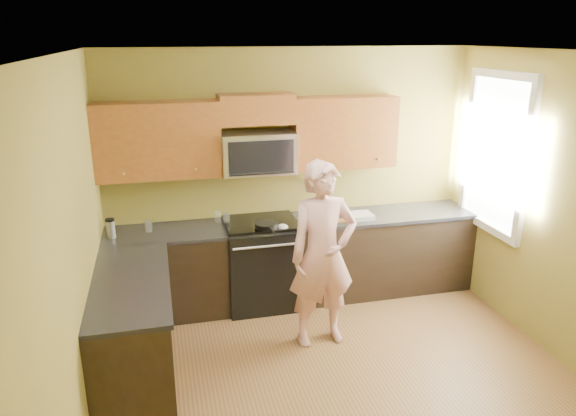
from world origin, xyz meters
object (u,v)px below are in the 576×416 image
object	(u,v)px
microwave	(258,172)
butter_tub	(304,224)
frying_pan	(266,227)
travel_mug	(112,237)
woman	(323,255)
stove	(262,263)

from	to	relation	value
microwave	butter_tub	bearing A→B (deg)	-29.66
frying_pan	microwave	bearing A→B (deg)	88.91
butter_tub	travel_mug	bearing A→B (deg)	177.28
woman	frying_pan	distance (m)	0.78
woman	frying_pan	bearing A→B (deg)	116.46
butter_tub	frying_pan	bearing A→B (deg)	-170.32
stove	microwave	xyz separation A→B (m)	(0.00, 0.12, 0.97)
travel_mug	woman	bearing A→B (deg)	-23.71
stove	microwave	distance (m)	0.98
microwave	woman	bearing A→B (deg)	-67.65
microwave	butter_tub	distance (m)	0.73
woman	microwave	bearing A→B (deg)	108.76
woman	frying_pan	xyz separation A→B (m)	(-0.39, 0.67, 0.07)
butter_tub	travel_mug	distance (m)	1.94
stove	travel_mug	xyz separation A→B (m)	(-1.50, -0.03, 0.44)
microwave	frying_pan	size ratio (longest dim) A/B	1.77
frying_pan	stove	bearing A→B (deg)	91.00
stove	woman	size ratio (longest dim) A/B	0.54
microwave	frying_pan	bearing A→B (deg)	-86.75
woman	butter_tub	bearing A→B (deg)	84.38
microwave	frying_pan	xyz separation A→B (m)	(0.02, -0.32, -0.50)
travel_mug	butter_tub	bearing A→B (deg)	-2.72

